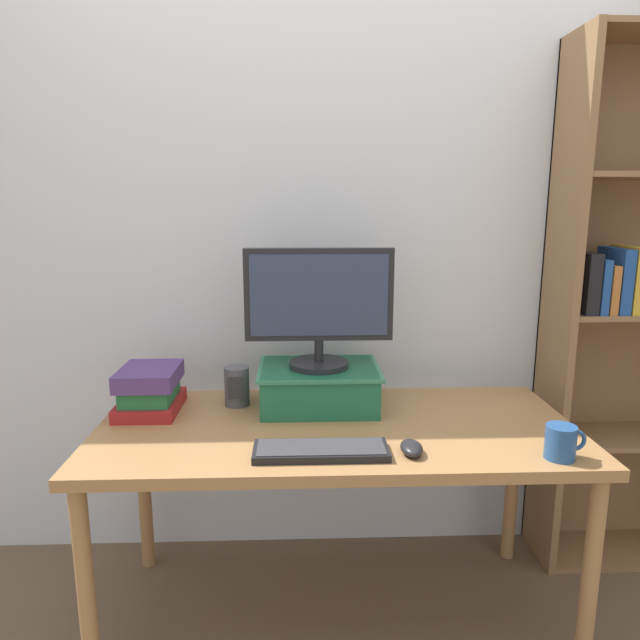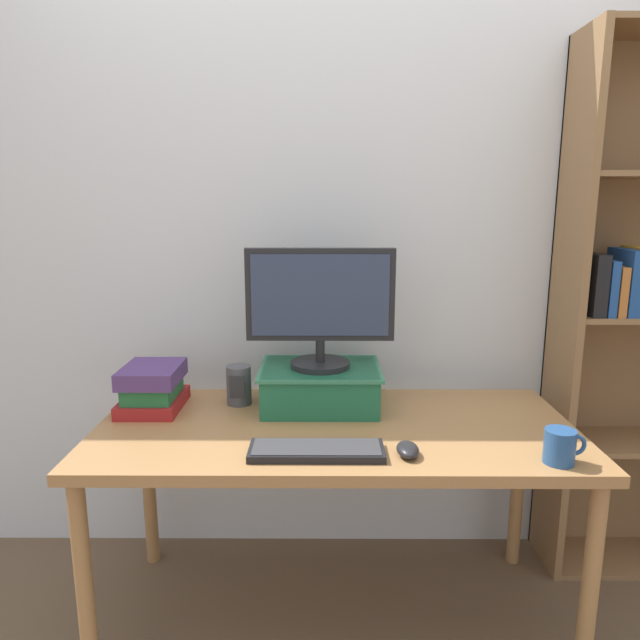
{
  "view_description": "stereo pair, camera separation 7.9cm",
  "coord_description": "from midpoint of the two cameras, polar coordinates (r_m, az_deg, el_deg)",
  "views": [
    {
      "loc": [
        -0.12,
        -1.76,
        1.42
      ],
      "look_at": [
        -0.05,
        0.07,
        1.05
      ],
      "focal_mm": 32.0,
      "sensor_mm": 36.0,
      "label": 1
    },
    {
      "loc": [
        -0.04,
        -1.76,
        1.42
      ],
      "look_at": [
        -0.05,
        0.07,
        1.05
      ],
      "focal_mm": 32.0,
      "sensor_mm": 36.0,
      "label": 2
    }
  ],
  "objects": [
    {
      "name": "computer_mouse",
      "position": [
        1.7,
        7.81,
        -12.57
      ],
      "size": [
        0.06,
        0.1,
        0.04
      ],
      "color": "black",
      "rests_on": "desk"
    },
    {
      "name": "book_stack",
      "position": [
        2.08,
        -17.7,
        -6.73
      ],
      "size": [
        0.2,
        0.27,
        0.16
      ],
      "color": "maroon",
      "rests_on": "desk"
    },
    {
      "name": "desk_speaker",
      "position": [
        2.08,
        -9.39,
        -6.54
      ],
      "size": [
        0.09,
        0.09,
        0.14
      ],
      "color": "#4C4C51",
      "rests_on": "desk"
    },
    {
      "name": "computer_monitor",
      "position": [
        1.97,
        -1.26,
        1.63
      ],
      "size": [
        0.51,
        0.21,
        0.42
      ],
      "color": "black",
      "rests_on": "riser_box"
    },
    {
      "name": "ground_plane",
      "position": [
        2.27,
        0.38,
        -27.29
      ],
      "size": [
        12.0,
        12.0,
        0.0
      ],
      "primitive_type": "plane",
      "color": "brown"
    },
    {
      "name": "coffee_mug",
      "position": [
        1.77,
        21.81,
        -11.28
      ],
      "size": [
        0.12,
        0.09,
        0.1
      ],
      "color": "#234C84",
      "rests_on": "desk"
    },
    {
      "name": "desk",
      "position": [
        1.93,
        0.4,
        -12.29
      ],
      "size": [
        1.56,
        0.72,
        0.71
      ],
      "color": "#9E7042",
      "rests_on": "ground_plane"
    },
    {
      "name": "keyboard",
      "position": [
        1.69,
        -1.27,
        -12.92
      ],
      "size": [
        0.39,
        0.13,
        0.02
      ],
      "color": "black",
      "rests_on": "desk"
    },
    {
      "name": "back_wall",
      "position": [
        2.27,
        -0.14,
        8.49
      ],
      "size": [
        7.0,
        0.08,
        2.6
      ],
      "color": "silver",
      "rests_on": "ground_plane"
    },
    {
      "name": "riser_box",
      "position": [
        2.04,
        -1.22,
        -6.53
      ],
      "size": [
        0.43,
        0.32,
        0.15
      ],
      "color": "#1E6642",
      "rests_on": "desk"
    }
  ]
}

